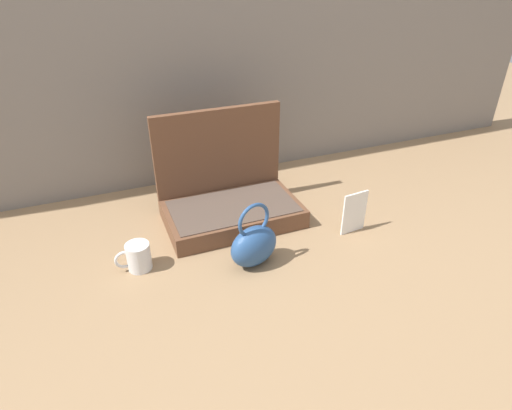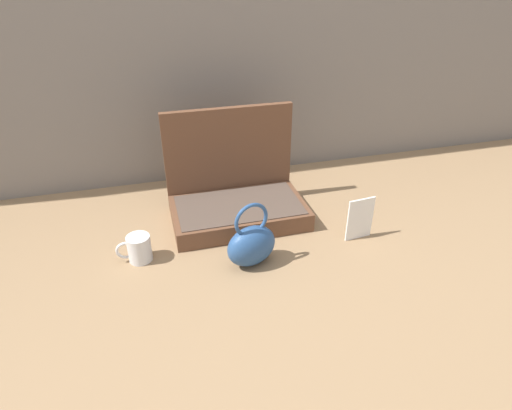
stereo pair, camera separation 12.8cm
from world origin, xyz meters
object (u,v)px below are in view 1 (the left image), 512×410
Objects in this scene: teal_pouch_handbag at (254,244)px; open_suitcase at (228,195)px; coffee_mug at (138,257)px; info_card_left at (354,213)px.

open_suitcase is at bearing 86.26° from teal_pouch_handbag.
open_suitcase is at bearing 27.51° from coffee_mug.
teal_pouch_handbag is 1.43× the size of info_card_left.
teal_pouch_handbag reaches higher than info_card_left.
teal_pouch_handbag is at bearing -93.74° from open_suitcase.
teal_pouch_handbag is (-0.02, -0.29, -0.01)m from open_suitcase.
teal_pouch_handbag reaches higher than coffee_mug.
open_suitcase is 3.11× the size of info_card_left.
coffee_mug is 0.72× the size of info_card_left.
open_suitcase is 4.32× the size of coffee_mug.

